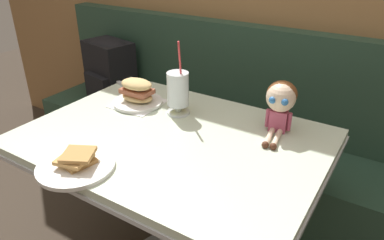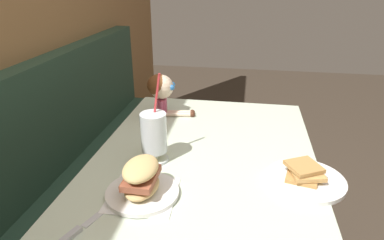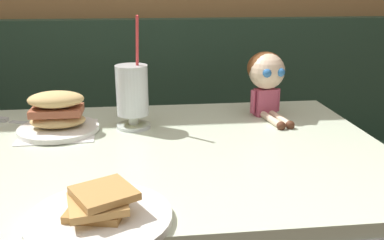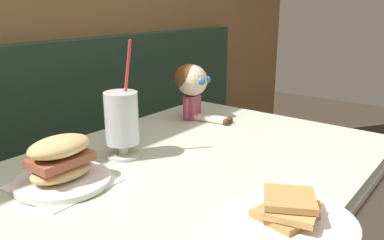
% 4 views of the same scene
% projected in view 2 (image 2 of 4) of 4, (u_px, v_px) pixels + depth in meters
% --- Properties ---
extents(booth_bench, '(2.60, 0.48, 1.00)m').
position_uv_depth(booth_bench, '(66.00, 221.00, 1.52)').
color(booth_bench, '#233D2D').
rests_on(booth_bench, ground).
extents(diner_table, '(1.11, 0.81, 0.74)m').
position_uv_depth(diner_table, '(204.00, 195.00, 1.34)').
color(diner_table, beige).
rests_on(diner_table, ground).
extents(toast_plate, '(0.25, 0.25, 0.06)m').
position_uv_depth(toast_plate, '(305.00, 178.00, 1.07)').
color(toast_plate, white).
rests_on(toast_plate, diner_table).
extents(milkshake_glass, '(0.10, 0.10, 0.32)m').
position_uv_depth(milkshake_glass, '(154.00, 135.00, 1.16)').
color(milkshake_glass, silver).
rests_on(milkshake_glass, diner_table).
extents(sandwich_plate, '(0.22, 0.22, 0.12)m').
position_uv_depth(sandwich_plate, '(142.00, 182.00, 0.99)').
color(sandwich_plate, white).
rests_on(sandwich_plate, diner_table).
extents(butter_knife, '(0.23, 0.10, 0.01)m').
position_uv_depth(butter_knife, '(78.00, 230.00, 0.87)').
color(butter_knife, silver).
rests_on(butter_knife, diner_table).
extents(seated_doll, '(0.13, 0.23, 0.20)m').
position_uv_depth(seated_doll, '(161.00, 89.00, 1.53)').
color(seated_doll, '#B74C6B').
rests_on(seated_doll, diner_table).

